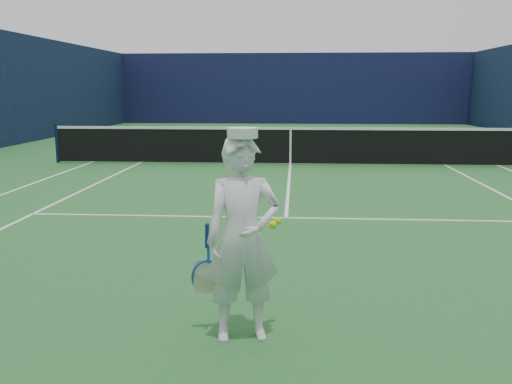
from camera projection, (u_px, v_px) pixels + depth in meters
ground at (290, 165)px, 15.26m from camera, size 80.00×80.00×0.00m
court_markings at (290, 165)px, 15.26m from camera, size 11.03×23.83×0.01m
windscreen_fence at (291, 89)px, 14.91m from camera, size 20.12×36.12×4.00m
tennis_net at (290, 144)px, 15.17m from camera, size 12.88×0.09×1.07m
tennis_player at (243, 238)px, 4.54m from camera, size 0.81×0.52×1.72m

